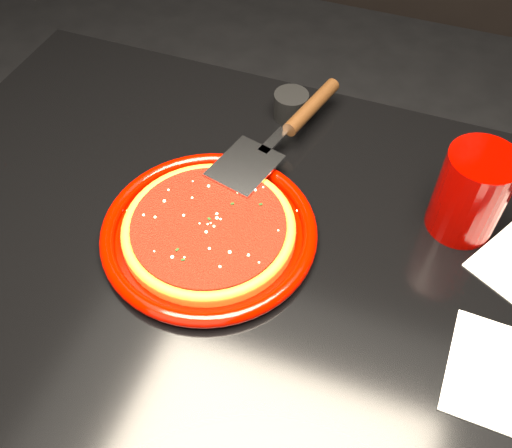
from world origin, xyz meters
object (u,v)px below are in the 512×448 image
at_px(pizza_server, 282,132).
at_px(cup, 471,193).
at_px(table, 265,380).
at_px(ramekin, 291,105).
at_px(plate, 209,232).

bearing_deg(pizza_server, cup, 3.28).
distance_m(table, cup, 0.53).
height_order(table, ramekin, ramekin).
distance_m(table, ramekin, 0.51).
bearing_deg(cup, plate, -155.69).
distance_m(plate, ramekin, 0.29).
height_order(table, cup, cup).
height_order(table, pizza_server, pizza_server).
bearing_deg(cup, pizza_server, 169.44).
bearing_deg(plate, table, -11.13).
height_order(plate, ramekin, ramekin).
xyz_separation_m(table, cup, (0.23, 0.17, 0.44)).
xyz_separation_m(table, ramekin, (-0.07, 0.31, 0.40)).
relative_size(table, plate, 3.88).
height_order(cup, ramekin, cup).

